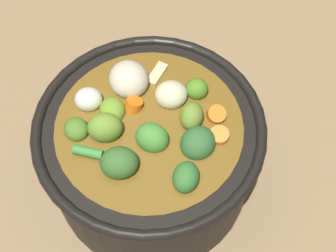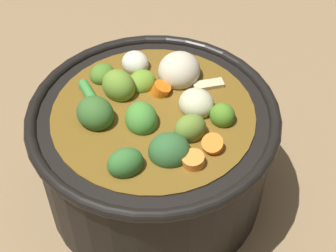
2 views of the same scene
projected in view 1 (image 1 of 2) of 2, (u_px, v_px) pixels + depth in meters
The scene contains 2 objects.
ground_plane at pixel (152, 176), 0.65m from camera, with size 1.10×1.10×0.00m, color #8C704C.
cooking_pot at pixel (151, 150), 0.59m from camera, with size 0.27×0.27×0.16m.
Camera 1 is at (-0.25, -0.14, 0.59)m, focal length 51.02 mm.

